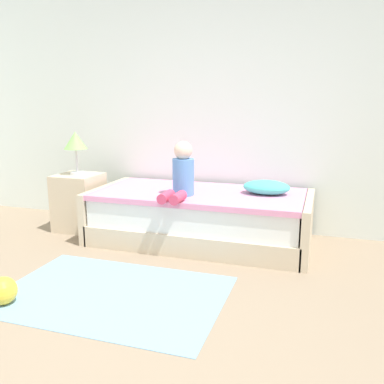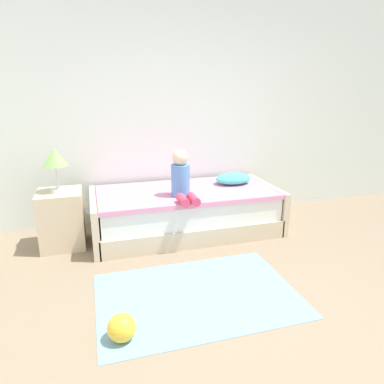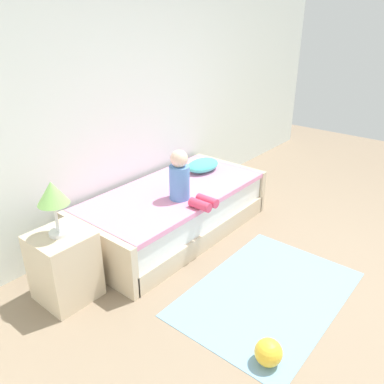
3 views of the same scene
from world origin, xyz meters
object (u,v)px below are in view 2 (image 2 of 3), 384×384
Objects in this scene: toy_ball at (122,328)px; bed at (186,211)px; nightstand at (62,219)px; table_lamp at (55,159)px; pillow at (233,179)px; child_figure at (182,178)px.

bed is at bearing 61.52° from toy_ball.
table_lamp is at bearing -90.00° from nightstand.
nightstand is at bearing -176.72° from pillow.
pillow is at bearing 9.11° from bed.
child_figure is (-0.11, -0.23, 0.46)m from bed.
child_figure is at bearing -115.10° from bed.
bed is at bearing -170.89° from pillow.
pillow is (1.97, 0.11, 0.26)m from nightstand.
nightstand is 3.13× the size of toy_ball.
pillow reaches higher than bed.
nightstand is 1.72m from toy_ball.
child_figure reaches higher than pillow.
table_lamp is at bearing 170.17° from child_figure.
pillow is 2.37m from toy_ball.
child_figure is 2.66× the size of toy_ball.
nightstand is at bearing -179.45° from bed.
nightstand is 1.33× the size of table_lamp.
child_figure is (1.24, -0.22, 0.40)m from nightstand.
table_lamp is 0.88× the size of child_figure.
bed is 1.89m from toy_ball.
table_lamp is 2.35× the size of toy_ball.
bed is 0.52m from child_figure.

